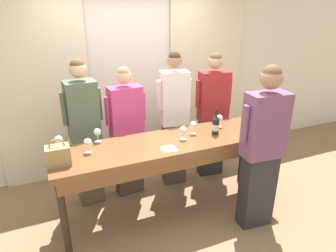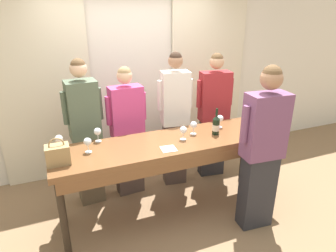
{
  "view_description": "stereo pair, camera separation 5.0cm",
  "coord_description": "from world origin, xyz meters",
  "px_view_note": "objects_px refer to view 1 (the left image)",
  "views": [
    {
      "loc": [
        -1.2,
        -2.75,
        2.33
      ],
      "look_at": [
        0.0,
        0.07,
        1.11
      ],
      "focal_mm": 32.0,
      "sensor_mm": 36.0,
      "label": 1
    },
    {
      "loc": [
        -1.16,
        -2.77,
        2.33
      ],
      "look_at": [
        0.0,
        0.07,
        1.11
      ],
      "focal_mm": 32.0,
      "sensor_mm": 36.0,
      "label": 2
    }
  ],
  "objects_px": {
    "guest_cream_sweater": "(174,119)",
    "guest_striped_shirt": "(212,115)",
    "guest_olive_jacket": "(85,134)",
    "guest_pink_top": "(127,132)",
    "wine_bottle": "(216,125)",
    "handbag": "(58,155)",
    "wine_glass_center_right": "(59,140)",
    "tasting_bar": "(171,149)",
    "wine_glass_front_right": "(245,126)",
    "wine_glass_center_left": "(193,125)",
    "wine_glass_center_mid": "(258,126)",
    "wine_glass_front_left": "(219,118)",
    "wine_glass_front_mid": "(97,132)",
    "wine_glass_back_mid": "(183,130)",
    "wine_glass_back_left": "(88,143)",
    "host_pouring": "(262,149)"
  },
  "relations": [
    {
      "from": "guest_cream_sweater",
      "to": "guest_striped_shirt",
      "type": "xyz_separation_m",
      "value": [
        0.59,
        0.0,
        -0.02
      ]
    },
    {
      "from": "guest_olive_jacket",
      "to": "guest_pink_top",
      "type": "height_order",
      "value": "guest_olive_jacket"
    },
    {
      "from": "wine_bottle",
      "to": "handbag",
      "type": "xyz_separation_m",
      "value": [
        -1.72,
        -0.05,
        -0.01
      ]
    },
    {
      "from": "wine_glass_center_right",
      "to": "guest_pink_top",
      "type": "bearing_deg",
      "value": 25.44
    },
    {
      "from": "tasting_bar",
      "to": "wine_glass_center_right",
      "type": "relative_size",
      "value": 16.39
    },
    {
      "from": "wine_bottle",
      "to": "wine_glass_front_right",
      "type": "height_order",
      "value": "wine_bottle"
    },
    {
      "from": "tasting_bar",
      "to": "wine_glass_front_right",
      "type": "distance_m",
      "value": 0.88
    },
    {
      "from": "guest_olive_jacket",
      "to": "wine_glass_center_right",
      "type": "bearing_deg",
      "value": -128.28
    },
    {
      "from": "wine_glass_center_right",
      "to": "guest_striped_shirt",
      "type": "bearing_deg",
      "value": 10.71
    },
    {
      "from": "wine_glass_center_left",
      "to": "wine_glass_center_mid",
      "type": "bearing_deg",
      "value": -24.52
    },
    {
      "from": "wine_glass_front_right",
      "to": "handbag",
      "type": "bearing_deg",
      "value": 176.88
    },
    {
      "from": "wine_glass_front_left",
      "to": "wine_glass_front_mid",
      "type": "xyz_separation_m",
      "value": [
        -1.45,
        0.15,
        0.0
      ]
    },
    {
      "from": "handbag",
      "to": "wine_glass_center_left",
      "type": "distance_m",
      "value": 1.5
    },
    {
      "from": "wine_glass_back_mid",
      "to": "tasting_bar",
      "type": "bearing_deg",
      "value": 179.06
    },
    {
      "from": "guest_olive_jacket",
      "to": "guest_pink_top",
      "type": "relative_size",
      "value": 1.07
    },
    {
      "from": "handbag",
      "to": "guest_cream_sweater",
      "type": "xyz_separation_m",
      "value": [
        1.5,
        0.71,
        -0.11
      ]
    },
    {
      "from": "handbag",
      "to": "guest_olive_jacket",
      "type": "height_order",
      "value": "guest_olive_jacket"
    },
    {
      "from": "wine_glass_center_left",
      "to": "guest_olive_jacket",
      "type": "bearing_deg",
      "value": 153.94
    },
    {
      "from": "wine_glass_back_left",
      "to": "host_pouring",
      "type": "bearing_deg",
      "value": -19.59
    },
    {
      "from": "wine_glass_center_left",
      "to": "guest_cream_sweater",
      "type": "relative_size",
      "value": 0.09
    },
    {
      "from": "wine_bottle",
      "to": "guest_cream_sweater",
      "type": "relative_size",
      "value": 0.17
    },
    {
      "from": "wine_glass_front_right",
      "to": "guest_pink_top",
      "type": "distance_m",
      "value": 1.44
    },
    {
      "from": "guest_striped_shirt",
      "to": "host_pouring",
      "type": "distance_m",
      "value": 1.18
    },
    {
      "from": "wine_glass_front_mid",
      "to": "guest_cream_sweater",
      "type": "height_order",
      "value": "guest_cream_sweater"
    },
    {
      "from": "wine_glass_center_right",
      "to": "wine_glass_back_mid",
      "type": "distance_m",
      "value": 1.31
    },
    {
      "from": "wine_glass_back_left",
      "to": "guest_striped_shirt",
      "type": "height_order",
      "value": "guest_striped_shirt"
    },
    {
      "from": "guest_olive_jacket",
      "to": "host_pouring",
      "type": "bearing_deg",
      "value": -35.54
    },
    {
      "from": "guest_pink_top",
      "to": "tasting_bar",
      "type": "bearing_deg",
      "value": -63.97
    },
    {
      "from": "tasting_bar",
      "to": "wine_glass_center_left",
      "type": "height_order",
      "value": "wine_glass_center_left"
    },
    {
      "from": "wine_glass_back_mid",
      "to": "guest_pink_top",
      "type": "height_order",
      "value": "guest_pink_top"
    },
    {
      "from": "wine_glass_center_mid",
      "to": "wine_glass_center_right",
      "type": "bearing_deg",
      "value": 167.28
    },
    {
      "from": "wine_glass_front_left",
      "to": "wine_glass_front_mid",
      "type": "distance_m",
      "value": 1.46
    },
    {
      "from": "wine_glass_back_mid",
      "to": "guest_olive_jacket",
      "type": "distance_m",
      "value": 1.18
    },
    {
      "from": "wine_glass_center_mid",
      "to": "guest_olive_jacket",
      "type": "xyz_separation_m",
      "value": [
        -1.82,
        0.87,
        -0.14
      ]
    },
    {
      "from": "guest_cream_sweater",
      "to": "guest_striped_shirt",
      "type": "relative_size",
      "value": 1.03
    },
    {
      "from": "tasting_bar",
      "to": "guest_striped_shirt",
      "type": "xyz_separation_m",
      "value": [
        0.92,
        0.65,
        0.06
      ]
    },
    {
      "from": "wine_glass_front_left",
      "to": "wine_glass_back_mid",
      "type": "height_order",
      "value": "same"
    },
    {
      "from": "guest_cream_sweater",
      "to": "tasting_bar",
      "type": "bearing_deg",
      "value": -116.88
    },
    {
      "from": "wine_glass_front_mid",
      "to": "guest_striped_shirt",
      "type": "bearing_deg",
      "value": 11.83
    },
    {
      "from": "guest_pink_top",
      "to": "wine_glass_back_left",
      "type": "bearing_deg",
      "value": -134.13
    },
    {
      "from": "wine_glass_front_right",
      "to": "wine_glass_center_mid",
      "type": "distance_m",
      "value": 0.16
    },
    {
      "from": "wine_glass_center_left",
      "to": "wine_bottle",
      "type": "bearing_deg",
      "value": -22.62
    },
    {
      "from": "wine_glass_front_mid",
      "to": "guest_pink_top",
      "type": "height_order",
      "value": "guest_pink_top"
    },
    {
      "from": "wine_glass_back_mid",
      "to": "handbag",
      "type": "bearing_deg",
      "value": -177.46
    },
    {
      "from": "wine_bottle",
      "to": "handbag",
      "type": "relative_size",
      "value": 1.18
    },
    {
      "from": "wine_glass_back_left",
      "to": "wine_glass_front_mid",
      "type": "bearing_deg",
      "value": 58.55
    },
    {
      "from": "wine_glass_center_left",
      "to": "wine_glass_back_left",
      "type": "bearing_deg",
      "value": -179.47
    },
    {
      "from": "wine_glass_center_mid",
      "to": "guest_striped_shirt",
      "type": "distance_m",
      "value": 0.89
    },
    {
      "from": "wine_bottle",
      "to": "guest_pink_top",
      "type": "relative_size",
      "value": 0.19
    },
    {
      "from": "wine_bottle",
      "to": "guest_pink_top",
      "type": "distance_m",
      "value": 1.11
    }
  ]
}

